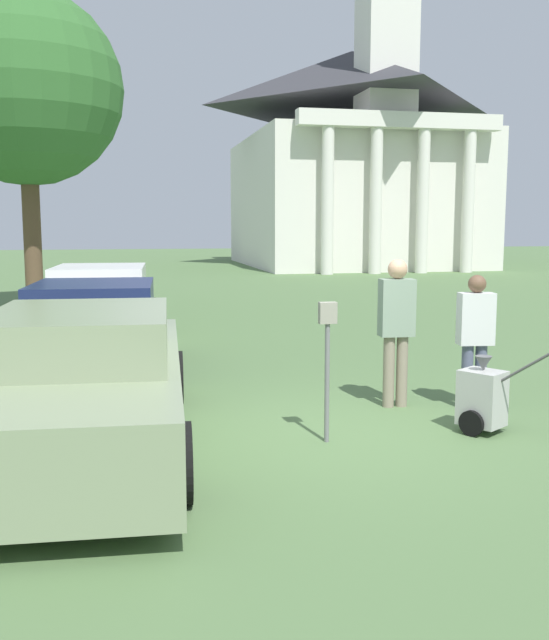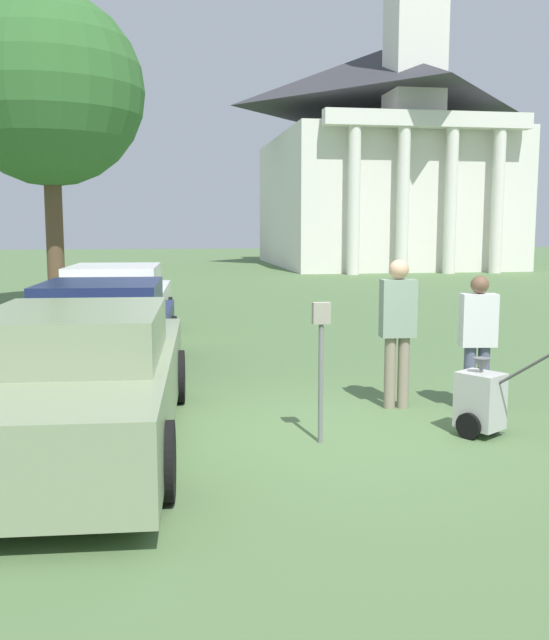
# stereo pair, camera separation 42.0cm
# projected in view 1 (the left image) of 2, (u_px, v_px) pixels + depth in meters

# --- Properties ---
(ground_plane) EXTENTS (120.00, 120.00, 0.00)m
(ground_plane) POSITION_uv_depth(u_px,v_px,m) (335.00, 433.00, 7.72)
(ground_plane) COLOR #517042
(parked_car_sage) EXTENTS (2.26, 5.39, 1.43)m
(parked_car_sage) POSITION_uv_depth(u_px,v_px,m) (84.00, 383.00, 7.14)
(parked_car_sage) COLOR gray
(parked_car_sage) RESTS_ON ground_plane
(parked_car_navy) EXTENTS (2.22, 4.83, 1.43)m
(parked_car_navy) POSITION_uv_depth(u_px,v_px,m) (96.00, 335.00, 10.26)
(parked_car_navy) COLOR #19234C
(parked_car_navy) RESTS_ON ground_plane
(parked_car_white) EXTENTS (2.19, 5.18, 1.49)m
(parked_car_white) POSITION_uv_depth(u_px,v_px,m) (102.00, 307.00, 13.38)
(parked_car_white) COLOR silver
(parked_car_white) RESTS_ON ground_plane
(parking_meter) EXTENTS (0.18, 0.09, 1.46)m
(parking_meter) POSITION_uv_depth(u_px,v_px,m) (327.00, 346.00, 7.29)
(parking_meter) COLOR slate
(parking_meter) RESTS_ON ground_plane
(person_worker) EXTENTS (0.43, 0.24, 1.83)m
(person_worker) POSITION_uv_depth(u_px,v_px,m) (396.00, 323.00, 8.73)
(person_worker) COLOR gray
(person_worker) RESTS_ON ground_plane
(person_supervisor) EXTENTS (0.45, 0.27, 1.65)m
(person_supervisor) POSITION_uv_depth(u_px,v_px,m) (475.00, 334.00, 8.64)
(person_supervisor) COLOR #515670
(person_supervisor) RESTS_ON ground_plane
(equipment_cart) EXTENTS (0.70, 0.93, 1.00)m
(equipment_cart) POSITION_uv_depth(u_px,v_px,m) (482.00, 398.00, 7.71)
(equipment_cart) COLOR #B2B2AD
(equipment_cart) RESTS_ON ground_plane
(church) EXTENTS (11.62, 14.48, 25.22)m
(church) POSITION_uv_depth(u_px,v_px,m) (353.00, 151.00, 38.89)
(church) COLOR silver
(church) RESTS_ON ground_plane
(shade_tree) EXTENTS (4.75, 4.75, 7.95)m
(shade_tree) POSITION_uv_depth(u_px,v_px,m) (26.00, 89.00, 17.48)
(shade_tree) COLOR brown
(shade_tree) RESTS_ON ground_plane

